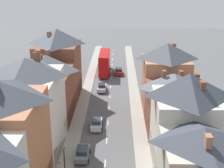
# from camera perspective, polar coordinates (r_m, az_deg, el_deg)

# --- Properties ---
(pavement_left) EXTENTS (2.20, 104.00, 0.14)m
(pavement_left) POSITION_cam_1_polar(r_m,az_deg,el_deg) (60.44, -5.34, -3.61)
(pavement_left) COLOR gray
(pavement_left) RESTS_ON ground
(pavement_right) EXTENTS (2.20, 104.00, 0.14)m
(pavement_right) POSITION_cam_1_polar(r_m,az_deg,el_deg) (60.17, 4.38, -3.69)
(pavement_right) COLOR gray
(pavement_right) RESTS_ON ground
(centre_line_dashes) EXTENTS (0.14, 97.80, 0.01)m
(centre_line_dashes) POSITION_cam_1_polar(r_m,az_deg,el_deg) (58.28, -0.55, -4.48)
(centre_line_dashes) COLOR silver
(centre_line_dashes) RESTS_ON ground
(terrace_row_left) EXTENTS (8.00, 59.13, 14.15)m
(terrace_row_left) POSITION_cam_1_polar(r_m,az_deg,el_deg) (40.03, -16.23, -6.45)
(terrace_row_left) COLOR silver
(terrace_row_left) RESTS_ON ground
(terrace_row_right) EXTENTS (8.00, 53.20, 14.47)m
(terrace_row_right) POSITION_cam_1_polar(r_m,az_deg,el_deg) (35.68, 15.18, -11.23)
(terrace_row_right) COLOR #B2704C
(terrace_row_right) RESTS_ON ground
(double_decker_bus_lead) EXTENTS (2.74, 10.80, 5.30)m
(double_decker_bus_lead) POSITION_cam_1_polar(r_m,az_deg,el_deg) (78.33, -1.41, 3.95)
(double_decker_bus_lead) COLOR #B70F0F
(double_decker_bus_lead) RESTS_ON ground
(car_near_blue) EXTENTS (1.90, 4.06, 1.63)m
(car_near_blue) POSITION_cam_1_polar(r_m,az_deg,el_deg) (43.22, -5.42, -12.41)
(car_near_blue) COLOR gray
(car_near_blue) RESTS_ON ground
(car_near_silver) EXTENTS (1.90, 4.15, 1.69)m
(car_near_silver) POSITION_cam_1_polar(r_m,az_deg,el_deg) (77.96, 1.23, 2.37)
(car_near_silver) COLOR maroon
(car_near_silver) RESTS_ON ground
(car_parked_left_a) EXTENTS (1.90, 3.98, 1.70)m
(car_parked_left_a) POSITION_cam_1_polar(r_m,az_deg,el_deg) (50.71, -2.86, -7.24)
(car_parked_left_a) COLOR silver
(car_parked_left_a) RESTS_ON ground
(car_mid_black) EXTENTS (1.90, 3.96, 1.67)m
(car_mid_black) POSITION_cam_1_polar(r_m,az_deg,el_deg) (66.61, -1.87, -0.62)
(car_mid_black) COLOR silver
(car_mid_black) RESTS_ON ground
(pedestrian_mid_left) EXTENTS (0.36, 0.22, 1.61)m
(pedestrian_mid_left) POSITION_cam_1_polar(r_m,az_deg,el_deg) (40.33, -9.46, -14.79)
(pedestrian_mid_left) COLOR gray
(pedestrian_mid_left) RESTS_ON pavement_left
(street_lamp) EXTENTS (0.20, 1.12, 5.50)m
(street_lamp) POSITION_cam_1_polar(r_m,az_deg,el_deg) (36.43, -8.60, -14.66)
(street_lamp) COLOR black
(street_lamp) RESTS_ON ground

